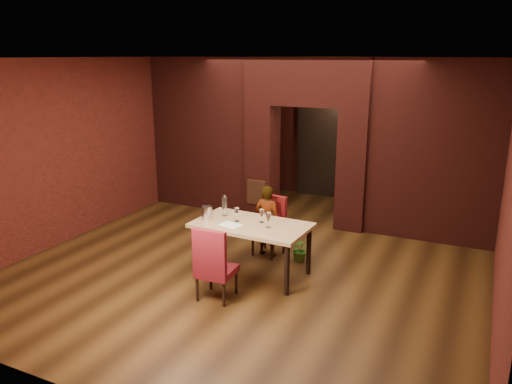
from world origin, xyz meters
TOP-DOWN VIEW (x-y plane):
  - floor at (0.00, 0.00)m, footprint 8.00×8.00m
  - ceiling at (0.00, 0.00)m, footprint 7.00×8.00m
  - wall_back at (0.00, 4.00)m, footprint 7.00×0.04m
  - wall_front at (0.00, -4.00)m, footprint 7.00×0.04m
  - wall_left at (-3.50, 0.00)m, footprint 0.04×8.00m
  - wall_right at (3.50, 0.00)m, footprint 0.04×8.00m
  - pillar_left at (-0.95, 2.00)m, footprint 0.55×0.55m
  - pillar_right at (0.95, 2.00)m, footprint 0.55×0.55m
  - lintel at (0.00, 2.00)m, footprint 2.45×0.55m
  - wing_wall_left at (-2.36, 2.00)m, footprint 2.28×0.35m
  - wing_wall_right at (2.36, 2.00)m, footprint 2.28×0.35m
  - vent_panel at (-0.95, 1.71)m, footprint 0.40×0.03m
  - rear_door at (-0.40, 3.94)m, footprint 0.90×0.08m
  - rear_door_frame at (-0.40, 3.90)m, footprint 1.02×0.04m
  - dining_table at (0.13, -0.74)m, footprint 1.76×1.04m
  - chair_far at (0.05, 0.07)m, footprint 0.51×0.51m
  - chair_near at (0.05, -1.65)m, footprint 0.50×0.50m
  - person_seated at (0.05, 0.03)m, footprint 0.45×0.31m
  - wine_glass_a at (-0.11, -0.74)m, footprint 0.09×0.09m
  - wine_glass_b at (0.25, -0.62)m, footprint 0.08×0.08m
  - wine_glass_c at (0.43, -0.78)m, footprint 0.09×0.09m
  - tasting_sheet at (-0.12, -0.93)m, footprint 0.35×0.28m
  - wine_bucket at (-0.59, -0.82)m, footprint 0.16×0.16m
  - water_bottle at (-0.41, -0.57)m, footprint 0.08×0.08m
  - potted_plant at (0.64, 0.04)m, footprint 0.40×0.36m

SIDE VIEW (x-z plane):
  - floor at x=0.00m, z-range 0.00..0.00m
  - potted_plant at x=0.64m, z-range 0.00..0.39m
  - dining_table at x=0.13m, z-range 0.00..0.81m
  - chair_far at x=0.05m, z-range 0.00..0.98m
  - chair_near at x=0.05m, z-range 0.00..1.05m
  - vent_panel at x=-0.95m, z-range 0.30..0.80m
  - person_seated at x=0.05m, z-range 0.00..1.20m
  - tasting_sheet at x=-0.12m, z-range 0.81..0.81m
  - wine_bucket at x=-0.59m, z-range 0.81..1.00m
  - wine_glass_b at x=0.25m, z-range 0.81..1.01m
  - wine_glass_a at x=-0.11m, z-range 0.81..1.02m
  - wine_glass_c at x=0.43m, z-range 0.81..1.03m
  - water_bottle at x=-0.41m, z-range 0.81..1.14m
  - rear_door at x=-0.40m, z-range 0.00..2.10m
  - rear_door_frame at x=-0.40m, z-range -0.06..2.16m
  - pillar_left at x=-0.95m, z-range 0.00..2.30m
  - pillar_right at x=0.95m, z-range 0.00..2.30m
  - wall_back at x=0.00m, z-range 0.00..3.20m
  - wall_front at x=0.00m, z-range 0.00..3.20m
  - wall_left at x=-3.50m, z-range 0.00..3.20m
  - wall_right at x=3.50m, z-range 0.00..3.20m
  - wing_wall_left at x=-2.36m, z-range 0.00..3.20m
  - wing_wall_right at x=2.36m, z-range 0.00..3.20m
  - lintel at x=0.00m, z-range 2.30..3.20m
  - ceiling at x=0.00m, z-range 3.18..3.22m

